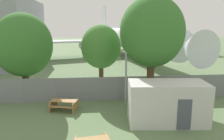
{
  "coord_description": "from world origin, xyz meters",
  "views": [
    {
      "loc": [
        -2.11,
        -6.59,
        6.11
      ],
      "look_at": [
        -0.15,
        13.95,
        2.0
      ],
      "focal_mm": 35.0,
      "sensor_mm": 36.0,
      "label": 1
    }
  ],
  "objects_px": {
    "portable_cabin": "(167,103)",
    "tree_behind_benches": "(152,32)",
    "tree_left_of_cabin": "(23,45)",
    "airplane": "(125,38)",
    "picnic_bench_near_cabin": "(64,104)",
    "tree_near_hangar": "(101,47)"
  },
  "relations": [
    {
      "from": "portable_cabin",
      "to": "tree_behind_benches",
      "type": "xyz_separation_m",
      "value": [
        -0.01,
        4.1,
        4.33
      ]
    },
    {
      "from": "tree_left_of_cabin",
      "to": "tree_behind_benches",
      "type": "distance_m",
      "value": 10.8
    },
    {
      "from": "airplane",
      "to": "portable_cabin",
      "type": "relative_size",
      "value": 9.51
    },
    {
      "from": "portable_cabin",
      "to": "picnic_bench_near_cabin",
      "type": "xyz_separation_m",
      "value": [
        -6.85,
        2.79,
        -0.86
      ]
    },
    {
      "from": "tree_near_hangar",
      "to": "tree_behind_benches",
      "type": "xyz_separation_m",
      "value": [
        3.86,
        -3.24,
        1.41
      ]
    },
    {
      "from": "airplane",
      "to": "picnic_bench_near_cabin",
      "type": "relative_size",
      "value": 21.81
    },
    {
      "from": "tree_left_of_cabin",
      "to": "portable_cabin",
      "type": "bearing_deg",
      "value": -31.07
    },
    {
      "from": "portable_cabin",
      "to": "picnic_bench_near_cabin",
      "type": "relative_size",
      "value": 2.29
    },
    {
      "from": "tree_left_of_cabin",
      "to": "airplane",
      "type": "bearing_deg",
      "value": 63.35
    },
    {
      "from": "tree_near_hangar",
      "to": "tree_behind_benches",
      "type": "bearing_deg",
      "value": -40.04
    },
    {
      "from": "tree_near_hangar",
      "to": "picnic_bench_near_cabin",
      "type": "bearing_deg",
      "value": -123.19
    },
    {
      "from": "airplane",
      "to": "tree_behind_benches",
      "type": "bearing_deg",
      "value": -14.58
    },
    {
      "from": "tree_left_of_cabin",
      "to": "tree_behind_benches",
      "type": "height_order",
      "value": "tree_behind_benches"
    },
    {
      "from": "picnic_bench_near_cabin",
      "to": "tree_near_hangar",
      "type": "relative_size",
      "value": 0.35
    },
    {
      "from": "airplane",
      "to": "picnic_bench_near_cabin",
      "type": "bearing_deg",
      "value": -27.41
    },
    {
      "from": "tree_near_hangar",
      "to": "tree_left_of_cabin",
      "type": "bearing_deg",
      "value": -171.39
    },
    {
      "from": "portable_cabin",
      "to": "airplane",
      "type": "bearing_deg",
      "value": 91.16
    },
    {
      "from": "tree_near_hangar",
      "to": "tree_behind_benches",
      "type": "distance_m",
      "value": 5.24
    },
    {
      "from": "picnic_bench_near_cabin",
      "to": "portable_cabin",
      "type": "bearing_deg",
      "value": -22.16
    },
    {
      "from": "portable_cabin",
      "to": "tree_behind_benches",
      "type": "distance_m",
      "value": 5.97
    },
    {
      "from": "portable_cabin",
      "to": "tree_near_hangar",
      "type": "relative_size",
      "value": 0.81
    },
    {
      "from": "picnic_bench_near_cabin",
      "to": "airplane",
      "type": "bearing_deg",
      "value": 72.62
    }
  ]
}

